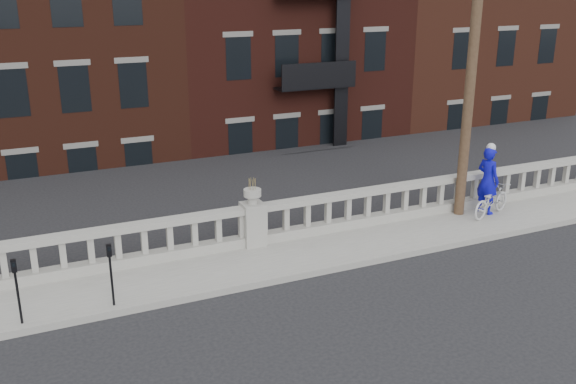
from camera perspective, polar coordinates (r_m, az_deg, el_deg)
name	(u,v)px	position (r m, az deg, el deg)	size (l,w,h in m)	color
ground	(325,321)	(13.22, 3.31, -11.37)	(120.00, 120.00, 0.00)	black
sidewalk	(268,261)	(15.60, -1.81, -6.15)	(32.00, 2.20, 0.15)	gray
balustrade	(253,226)	(16.19, -3.13, -3.05)	(28.00, 0.34, 1.03)	gray
planter_pedestal	(253,219)	(16.12, -3.14, -2.42)	(0.55, 0.55, 1.76)	gray
lower_level	(124,61)	(33.92, -14.36, 11.23)	(80.00, 44.00, 20.80)	#605E59
utility_pole	(475,32)	(18.02, 16.27, 13.51)	(1.60, 0.28, 10.00)	#422D1E
parking_meter_b	(16,284)	(13.47, -22.99, -7.55)	(0.10, 0.09, 1.36)	black
parking_meter_c	(111,268)	(13.57, -15.50, -6.51)	(0.10, 0.09, 1.36)	black
bicycle	(491,200)	(19.05, 17.61, -0.71)	(0.60, 1.71, 0.90)	silver
cyclist	(488,180)	(19.07, 17.33, 1.01)	(0.71, 0.47, 1.95)	#0C0CB5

